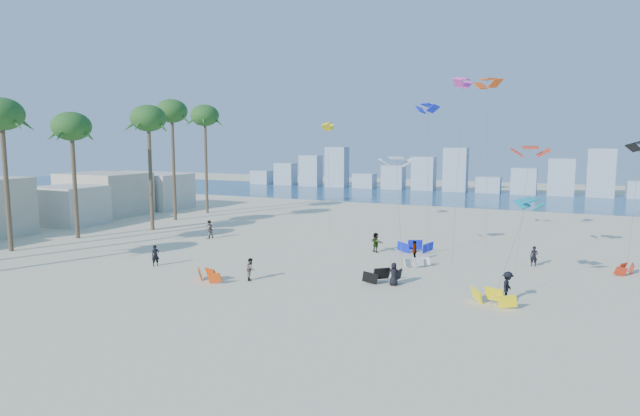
% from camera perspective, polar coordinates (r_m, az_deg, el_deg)
% --- Properties ---
extents(ground, '(220.00, 220.00, 0.00)m').
position_cam_1_polar(ground, '(31.18, -17.93, -11.37)').
color(ground, beige).
rests_on(ground, ground).
extents(ocean, '(220.00, 220.00, 0.00)m').
position_cam_1_polar(ocean, '(96.24, 12.41, 1.28)').
color(ocean, navy).
rests_on(ocean, ground).
extents(kitesurfer_near, '(0.67, 0.73, 1.67)m').
position_cam_1_polar(kitesurfer_near, '(43.57, -17.30, -4.91)').
color(kitesurfer_near, black).
rests_on(kitesurfer_near, ground).
extents(kitesurfer_mid, '(0.89, 0.96, 1.58)m').
position_cam_1_polar(kitesurfer_mid, '(37.80, -7.47, -6.55)').
color(kitesurfer_mid, gray).
rests_on(kitesurfer_mid, ground).
extents(kitesurfers_far, '(31.14, 11.71, 1.86)m').
position_cam_1_polar(kitesurfers_far, '(42.54, 6.21, -4.85)').
color(kitesurfers_far, black).
rests_on(kitesurfers_far, ground).
extents(grounded_kites, '(28.79, 17.41, 1.00)m').
position_cam_1_polar(grounded_kites, '(39.86, 10.52, -6.39)').
color(grounded_kites, '#DF440B').
rests_on(grounded_kites, ground).
extents(flying_kites, '(31.14, 24.25, 16.22)m').
position_cam_1_polar(flying_kites, '(48.44, 15.49, 9.23)').
color(flying_kites, silver).
rests_on(flying_kites, ground).
extents(palm_row, '(7.38, 44.80, 14.76)m').
position_cam_1_polar(palm_row, '(57.39, -24.44, 8.83)').
color(palm_row, brown).
rests_on(palm_row, ground).
extents(beachfront_buildings, '(11.50, 43.00, 6.00)m').
position_cam_1_polar(beachfront_buildings, '(69.00, -27.00, 0.57)').
color(beachfront_buildings, beige).
rests_on(beachfront_buildings, ground).
extents(distant_skyline, '(85.00, 3.00, 8.40)m').
position_cam_1_polar(distant_skyline, '(105.98, 12.99, 3.47)').
color(distant_skyline, '#9EADBF').
rests_on(distant_skyline, ground).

